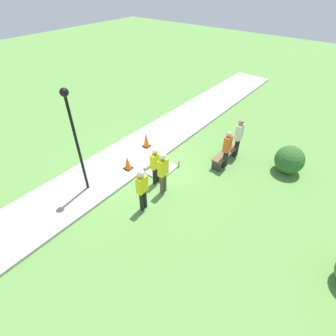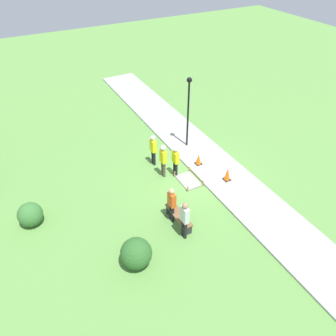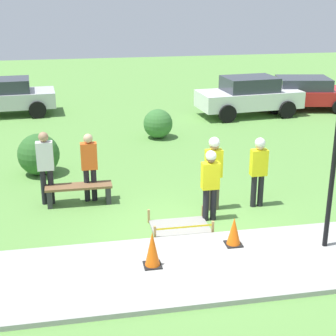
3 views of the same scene
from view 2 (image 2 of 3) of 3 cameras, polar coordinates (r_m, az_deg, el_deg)
The scene contains 14 objects.
ground_plane at distance 16.73m, azimuth 4.62°, elevation -1.22°, with size 60.00×60.00×0.00m, color #5B8E42.
sidewalk at distance 17.30m, azimuth 8.21°, elevation 0.17°, with size 28.00×2.55×0.10m.
wet_concrete_patch at distance 16.31m, azimuth 3.59°, elevation -2.20°, with size 1.33×0.92×0.32m.
traffic_cone_near_patch at distance 16.28m, azimuth 10.30°, elevation -1.03°, with size 0.34×0.34×0.71m.
traffic_cone_far_patch at distance 17.17m, azimuth 5.34°, elevation 1.55°, with size 0.34×0.34×0.60m.
park_bench at distance 14.02m, azimuth 1.85°, elevation -8.51°, with size 1.64×0.44×0.51m.
worker_supervisor at distance 16.10m, azimuth 1.32°, elevation 1.62°, with size 0.40×0.24×1.69m.
worker_assistant at distance 15.98m, azimuth -0.84°, elevation 1.79°, with size 0.40×0.26×1.84m.
worker_trainee at distance 16.85m, azimuth -2.60°, elevation 3.62°, with size 0.40×0.25×1.76m.
bystander_in_orange_shirt at distance 13.68m, azimuth 0.65°, elevation -6.08°, with size 0.40×0.23×1.76m.
bystander_in_gray_shirt at distance 12.99m, azimuth 2.92°, elevation -8.70°, with size 0.40×0.24×1.86m.
lamppost_near at distance 17.48m, azimuth 3.58°, elevation 11.24°, with size 0.28×0.28×4.02m.
shrub_rounded_near at distance 15.04m, azimuth -22.87°, elevation -7.46°, with size 1.04×1.04×1.04m.
shrub_rounded_mid at distance 12.52m, azimuth -5.57°, elevation -14.57°, with size 1.20×1.20×1.20m.
Camera 2 is at (-10.82, 7.35, 10.44)m, focal length 35.00 mm.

